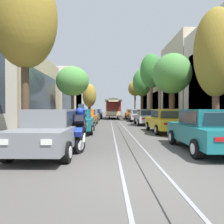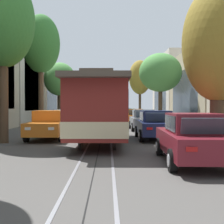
{
  "view_description": "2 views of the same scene",
  "coord_description": "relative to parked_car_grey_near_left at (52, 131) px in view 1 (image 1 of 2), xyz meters",
  "views": [
    {
      "loc": [
        -0.86,
        -4.64,
        1.59
      ],
      "look_at": [
        -0.49,
        15.9,
        1.3
      ],
      "focal_mm": 32.31,
      "sensor_mm": 36.0,
      "label": 1
    },
    {
      "loc": [
        -0.39,
        43.28,
        1.78
      ],
      "look_at": [
        -0.76,
        16.37,
        1.3
      ],
      "focal_mm": 45.37,
      "sensor_mm": 36.0,
      "label": 2
    }
  ],
  "objects": [
    {
      "name": "parked_car_navy_fifth_left",
      "position": [
        -0.05,
        25.06,
        0.0
      ],
      "size": [
        2.06,
        4.39,
        1.58
      ],
      "color": "#19234C",
      "rests_on": "ground"
    },
    {
      "name": "parked_car_orange_mid_left",
      "position": [
        -0.08,
        12.78,
        0.0
      ],
      "size": [
        2.04,
        4.38,
        1.58
      ],
      "color": "orange",
      "rests_on": "ground"
    },
    {
      "name": "parked_car_yellow_second_right",
      "position": [
        5.9,
        6.24,
        0.0
      ],
      "size": [
        2.05,
        4.38,
        1.58
      ],
      "color": "gold",
      "rests_on": "ground"
    },
    {
      "name": "street_tree_kerb_right_second",
      "position": [
        7.67,
        10.39,
        3.87
      ],
      "size": [
        3.36,
        3.5,
        6.49
      ],
      "color": "#4C3826",
      "rests_on": "ground"
    },
    {
      "name": "parked_car_grey_near_left",
      "position": [
        0.0,
        0.0,
        0.0
      ],
      "size": [
        2.1,
        4.4,
        1.58
      ],
      "color": "slate",
      "rests_on": "ground"
    },
    {
      "name": "parked_car_grey_fourth_left",
      "position": [
        -0.15,
        18.96,
        0.0
      ],
      "size": [
        2.03,
        4.38,
        1.58
      ],
      "color": "slate",
      "rests_on": "ground"
    },
    {
      "name": "street_tree_kerb_left_near",
      "position": [
        -1.81,
        2.1,
        4.96
      ],
      "size": [
        2.97,
        2.63,
        8.14
      ],
      "color": "#4C3826",
      "rests_on": "ground"
    },
    {
      "name": "street_tree_kerb_right_near",
      "position": [
        7.57,
        2.9,
        3.65
      ],
      "size": [
        2.2,
        2.07,
        6.77
      ],
      "color": "brown",
      "rests_on": "ground"
    },
    {
      "name": "street_tree_kerb_right_mid",
      "position": [
        7.64,
        18.93,
        5.69
      ],
      "size": [
        2.89,
        2.37,
        8.82
      ],
      "color": "brown",
      "rests_on": "ground"
    },
    {
      "name": "parked_car_teal_second_left",
      "position": [
        0.09,
        6.26,
        0.0
      ],
      "size": [
        2.09,
        4.4,
        1.58
      ],
      "color": "#196B70",
      "rests_on": "ground"
    },
    {
      "name": "parked_car_silver_mid_right",
      "position": [
        5.78,
        12.77,
        0.0
      ],
      "size": [
        2.03,
        4.37,
        1.58
      ],
      "color": "#B7B7BC",
      "rests_on": "ground"
    },
    {
      "name": "cable_car_trolley",
      "position": [
        2.92,
        26.82,
        0.86
      ],
      "size": [
        2.79,
        9.17,
        3.28
      ],
      "color": "maroon",
      "rests_on": "ground"
    },
    {
      "name": "parked_car_maroon_sixth_left",
      "position": [
        -0.16,
        31.67,
        0.0
      ],
      "size": [
        2.14,
        4.42,
        1.58
      ],
      "color": "maroon",
      "rests_on": "ground"
    },
    {
      "name": "building_facade_right",
      "position": [
        13.01,
        19.86,
        3.72
      ],
      "size": [
        5.88,
        49.16,
        10.85
      ],
      "color": "gray",
      "rests_on": "ground"
    },
    {
      "name": "parked_car_silver_fourth_right",
      "position": [
        5.75,
        18.72,
        0.0
      ],
      "size": [
        2.13,
        4.42,
        1.58
      ],
      "color": "#B7B7BC",
      "rests_on": "ground"
    },
    {
      "name": "trolley_track_rails",
      "position": [
        2.92,
        20.04,
        -0.79
      ],
      "size": [
        1.14,
        57.46,
        0.01
      ],
      "color": "gray",
      "rests_on": "ground"
    },
    {
      "name": "street_tree_kerb_right_far",
      "position": [
        7.53,
        33.98,
        4.96
      ],
      "size": [
        2.84,
        2.59,
        7.4
      ],
      "color": "brown",
      "rests_on": "ground"
    },
    {
      "name": "ground_plane",
      "position": [
        2.92,
        17.09,
        -0.8
      ],
      "size": [
        160.0,
        160.0,
        0.0
      ],
      "primitive_type": "plane",
      "color": "#4C4947"
    },
    {
      "name": "parked_car_orange_fifth_right",
      "position": [
        5.75,
        24.95,
        0.0
      ],
      "size": [
        2.05,
        4.38,
        1.58
      ],
      "color": "orange",
      "rests_on": "ground"
    },
    {
      "name": "street_tree_kerb_left_second",
      "position": [
        -2.06,
        15.84,
        3.96
      ],
      "size": [
        3.74,
        3.34,
        6.48
      ],
      "color": "#4C3826",
      "rests_on": "ground"
    },
    {
      "name": "motorcycle_with_rider",
      "position": [
        0.99,
        0.32,
        0.14
      ],
      "size": [
        0.52,
        1.87,
        1.79
      ],
      "color": "black",
      "rests_on": "ground"
    },
    {
      "name": "parked_car_teal_near_right",
      "position": [
        5.78,
        0.29,
        0.0
      ],
      "size": [
        2.1,
        4.4,
        1.58
      ],
      "color": "#196B70",
      "rests_on": "ground"
    },
    {
      "name": "building_facade_left",
      "position": [
        -7.15,
        20.78,
        3.45
      ],
      "size": [
        5.45,
        49.16,
        10.14
      ],
      "color": "beige",
      "rests_on": "ground"
    },
    {
      "name": "street_tree_kerb_right_fourth",
      "position": [
        7.7,
        26.54,
        5.14
      ],
      "size": [
        3.09,
        2.78,
        8.32
      ],
      "color": "#4C3826",
      "rests_on": "ground"
    },
    {
      "name": "street_tree_kerb_left_mid",
      "position": [
        -1.49,
        30.22,
        3.27
      ],
      "size": [
        2.57,
        2.64,
        6.3
      ],
      "color": "#4C3826",
      "rests_on": "ground"
    }
  ]
}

